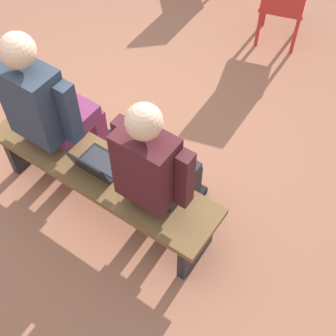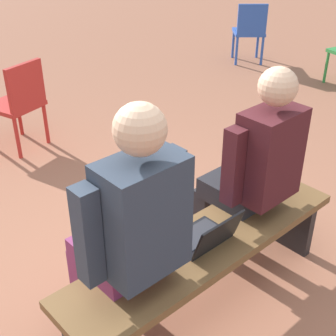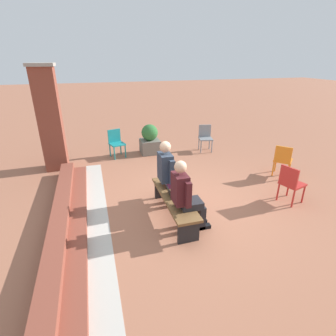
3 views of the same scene
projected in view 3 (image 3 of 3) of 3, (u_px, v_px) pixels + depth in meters
name	position (u px, v px, depth m)	size (l,w,h in m)	color
ground_plane	(182.00, 206.00, 5.51)	(60.00, 60.00, 0.00)	#9E6047
concrete_strip	(99.00, 228.00, 4.78)	(6.31, 0.40, 0.01)	#B7B2A8
brick_steps	(66.00, 228.00, 4.59)	(5.51, 0.60, 0.30)	brown
brick_pillar_left_of_steps	(50.00, 119.00, 6.88)	(0.64, 0.64, 2.76)	brown
bench	(174.00, 200.00, 5.02)	(1.80, 0.44, 0.45)	brown
person_student	(186.00, 194.00, 4.51)	(0.54, 0.68, 1.34)	#232328
person_adult	(171.00, 172.00, 5.31)	(0.58, 0.73, 1.40)	#7F2D5B
laptop	(173.00, 193.00, 4.98)	(0.32, 0.29, 0.21)	black
plastic_chair_foreground	(283.00, 159.00, 6.72)	(0.59, 0.59, 0.84)	orange
plastic_chair_near_bench_left	(205.00, 136.00, 8.63)	(0.50, 0.50, 0.84)	gray
plastic_chair_near_bench_right	(291.00, 182.00, 5.47)	(0.52, 0.52, 0.84)	red
plastic_chair_by_pillar	(116.00, 141.00, 8.09)	(0.52, 0.52, 0.84)	teal
planter	(150.00, 140.00, 8.39)	(0.60, 0.60, 0.94)	#6B665B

